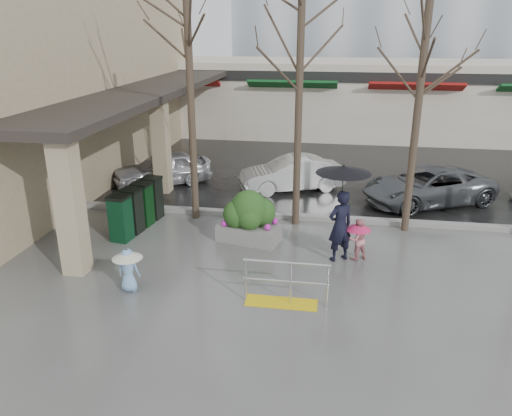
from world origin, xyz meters
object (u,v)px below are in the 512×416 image
(car_c, at_px, (428,186))
(tree_mideast, at_px, (423,63))
(handrail, at_px, (284,288))
(news_boxes, at_px, (137,207))
(tree_west, at_px, (189,52))
(child_pink, at_px, (358,236))
(planter, at_px, (249,217))
(car_b, at_px, (292,174))
(child_blue, at_px, (128,265))
(tree_midwest, at_px, (300,48))
(car_a, at_px, (162,168))
(woman, at_px, (341,206))

(car_c, bearing_deg, tree_mideast, -47.17)
(handrail, xyz_separation_m, news_boxes, (-4.83, 3.66, 0.30))
(tree_west, height_order, child_pink, tree_west)
(tree_west, xyz_separation_m, tree_mideast, (6.50, 0.00, -0.22))
(planter, relative_size, car_b, 0.49)
(child_pink, bearing_deg, child_blue, -3.35)
(tree_west, bearing_deg, tree_mideast, 0.00)
(news_boxes, xyz_separation_m, car_c, (8.99, 3.74, -0.05))
(child_blue, xyz_separation_m, car_b, (3.00, 8.13, -0.02))
(tree_mideast, xyz_separation_m, child_blue, (-6.74, -4.79, -4.21))
(planter, xyz_separation_m, car_b, (0.75, 4.87, -0.09))
(tree_midwest, relative_size, car_c, 1.54)
(handrail, xyz_separation_m, child_pink, (1.64, 2.55, 0.27))
(tree_west, xyz_separation_m, tree_midwest, (3.20, 0.00, 0.15))
(child_pink, height_order, car_a, car_a)
(handrail, distance_m, tree_west, 7.52)
(handrail, bearing_deg, car_b, 94.25)
(child_blue, bearing_deg, tree_mideast, -144.82)
(tree_west, xyz_separation_m, planter, (2.01, -1.52, -4.36))
(tree_midwest, distance_m, child_pink, 5.41)
(car_a, height_order, car_b, same)
(planter, height_order, car_a, planter)
(child_blue, relative_size, news_boxes, 0.43)
(handrail, distance_m, tree_mideast, 7.28)
(handrail, xyz_separation_m, child_blue, (-3.60, 0.01, 0.28))
(handrail, height_order, car_a, car_a)
(handrail, distance_m, car_c, 8.49)
(handrail, bearing_deg, car_a, 124.69)
(tree_mideast, relative_size, child_blue, 6.19)
(child_pink, height_order, car_b, car_b)
(child_pink, xyz_separation_m, car_b, (-2.25, 5.59, -0.02))
(news_boxes, xyz_separation_m, car_a, (-0.77, 4.43, -0.05))
(handrail, height_order, car_b, car_b)
(handrail, xyz_separation_m, tree_midwest, (-0.16, 4.80, 4.86))
(woman, relative_size, car_c, 0.57)
(planter, bearing_deg, car_a, 131.42)
(tree_west, relative_size, car_b, 1.78)
(child_blue, bearing_deg, news_boxes, -71.58)
(child_pink, relative_size, news_boxes, 0.46)
(car_b, bearing_deg, woman, -5.34)
(tree_mideast, xyz_separation_m, woman, (-1.97, -2.37, -3.36))
(news_boxes, bearing_deg, handrail, -29.12)
(tree_midwest, bearing_deg, planter, -128.04)
(car_b, bearing_deg, tree_mideast, 25.59)
(tree_midwest, height_order, planter, tree_midwest)
(tree_west, relative_size, car_a, 1.84)
(tree_mideast, distance_m, car_c, 5.07)
(tree_midwest, bearing_deg, car_b, 97.59)
(tree_midwest, height_order, tree_mideast, tree_midwest)
(tree_west, relative_size, child_pink, 6.05)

